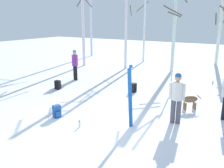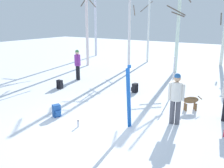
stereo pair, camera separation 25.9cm
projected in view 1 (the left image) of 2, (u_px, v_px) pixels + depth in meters
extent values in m
plane|color=white|center=(99.00, 129.00, 7.67)|extent=(60.00, 60.00, 0.00)
cylinder|color=black|center=(76.00, 73.00, 13.65)|extent=(0.16, 0.16, 0.82)
cylinder|color=black|center=(75.00, 73.00, 13.80)|extent=(0.16, 0.16, 0.82)
cylinder|color=purple|center=(75.00, 60.00, 13.54)|extent=(0.34, 0.34, 0.62)
sphere|color=beige|center=(75.00, 53.00, 13.43)|extent=(0.22, 0.22, 0.22)
sphere|color=#4C8C4C|center=(75.00, 52.00, 13.41)|extent=(0.21, 0.21, 0.21)
cylinder|color=purple|center=(76.00, 61.00, 13.37)|extent=(0.10, 0.10, 0.56)
cylinder|color=purple|center=(73.00, 60.00, 13.72)|extent=(0.10, 0.10, 0.56)
cylinder|color=black|center=(224.00, 108.00, 8.29)|extent=(0.16, 0.16, 0.82)
cylinder|color=silver|center=(223.00, 89.00, 8.10)|extent=(0.10, 0.10, 0.56)
cylinder|color=#4C4C56|center=(173.00, 111.00, 8.04)|extent=(0.16, 0.16, 0.82)
cylinder|color=#4C4C56|center=(178.00, 112.00, 7.99)|extent=(0.16, 0.16, 0.82)
cylinder|color=silver|center=(177.00, 91.00, 7.83)|extent=(0.34, 0.34, 0.62)
sphere|color=tan|center=(178.00, 78.00, 7.72)|extent=(0.22, 0.22, 0.22)
sphere|color=#265999|center=(178.00, 76.00, 7.71)|extent=(0.21, 0.21, 0.21)
cylinder|color=silver|center=(171.00, 91.00, 7.90)|extent=(0.10, 0.10, 0.56)
cylinder|color=silver|center=(184.00, 92.00, 7.78)|extent=(0.10, 0.10, 0.56)
ellipsoid|color=brown|center=(190.00, 99.00, 9.23)|extent=(0.60, 0.55, 0.26)
sphere|color=brown|center=(182.00, 98.00, 9.17)|extent=(0.18, 0.18, 0.18)
ellipsoid|color=brown|center=(180.00, 99.00, 9.17)|extent=(0.12, 0.11, 0.06)
cylinder|color=brown|center=(199.00, 97.00, 9.25)|extent=(0.17, 0.15, 0.17)
cylinder|color=brown|center=(186.00, 107.00, 9.20)|extent=(0.07, 0.07, 0.28)
cylinder|color=brown|center=(184.00, 105.00, 9.35)|extent=(0.07, 0.07, 0.28)
cylinder|color=brown|center=(195.00, 106.00, 9.25)|extent=(0.07, 0.07, 0.28)
cylinder|color=brown|center=(193.00, 105.00, 9.40)|extent=(0.07, 0.07, 0.28)
cube|color=blue|center=(131.00, 98.00, 7.58)|extent=(0.11, 0.16, 1.95)
cube|color=blue|center=(132.00, 66.00, 7.32)|extent=(0.05, 0.06, 0.10)
cube|color=blue|center=(129.00, 98.00, 7.56)|extent=(0.11, 0.16, 1.95)
cube|color=blue|center=(130.00, 67.00, 7.29)|extent=(0.05, 0.06, 0.10)
cube|color=white|center=(172.00, 77.00, 10.97)|extent=(0.03, 0.15, 1.69)
cube|color=white|center=(173.00, 57.00, 10.74)|extent=(0.02, 0.06, 0.10)
cube|color=white|center=(171.00, 77.00, 10.92)|extent=(0.03, 0.15, 1.69)
cube|color=white|center=(173.00, 57.00, 10.69)|extent=(0.02, 0.06, 0.10)
cube|color=black|center=(58.00, 85.00, 11.96)|extent=(0.27, 0.21, 0.44)
cube|color=black|center=(60.00, 85.00, 12.09)|extent=(0.20, 0.07, 0.20)
cube|color=black|center=(57.00, 86.00, 11.83)|extent=(0.04, 0.03, 0.37)
cube|color=black|center=(55.00, 85.00, 11.90)|extent=(0.04, 0.03, 0.37)
cube|color=#1E4C99|center=(57.00, 111.00, 8.55)|extent=(0.28, 0.32, 0.44)
cube|color=#1E4C99|center=(58.00, 114.00, 8.47)|extent=(0.13, 0.20, 0.20)
cube|color=black|center=(54.00, 111.00, 8.60)|extent=(0.04, 0.04, 0.37)
cube|color=black|center=(57.00, 110.00, 8.68)|extent=(0.04, 0.04, 0.37)
cube|color=black|center=(134.00, 88.00, 11.46)|extent=(0.22, 0.27, 0.44)
cube|color=black|center=(131.00, 89.00, 11.55)|extent=(0.07, 0.20, 0.20)
cube|color=black|center=(136.00, 88.00, 11.46)|extent=(0.03, 0.04, 0.37)
cube|color=black|center=(135.00, 88.00, 11.34)|extent=(0.03, 0.04, 0.37)
cylinder|color=silver|center=(80.00, 124.00, 7.77)|extent=(0.07, 0.07, 0.20)
cylinder|color=black|center=(79.00, 121.00, 7.75)|extent=(0.05, 0.05, 0.02)
cylinder|color=silver|center=(91.00, 13.00, 21.95)|extent=(0.20, 0.20, 7.75)
cylinder|color=silver|center=(83.00, 19.00, 17.25)|extent=(0.20, 0.20, 6.74)
cylinder|color=brown|center=(80.00, 1.00, 17.16)|extent=(0.33, 0.61, 0.83)
cylinder|color=brown|center=(87.00, 1.00, 16.66)|extent=(0.22, 0.95, 0.78)
cylinder|color=silver|center=(145.00, 17.00, 18.78)|extent=(0.16, 0.16, 7.10)
cylinder|color=brown|center=(142.00, 6.00, 19.04)|extent=(0.72, 0.82, 0.84)
cylinder|color=white|center=(126.00, 22.00, 16.15)|extent=(0.18, 0.18, 6.31)
cylinder|color=brown|center=(131.00, 11.00, 15.90)|extent=(0.28, 0.64, 0.64)
cylinder|color=silver|center=(174.00, 25.00, 15.22)|extent=(0.22, 0.22, 5.97)
cylinder|color=brown|center=(174.00, 14.00, 14.70)|extent=(0.81, 0.22, 0.36)
cylinder|color=brown|center=(172.00, 10.00, 14.51)|extent=(1.20, 0.08, 0.65)
cylinder|color=silver|center=(220.00, 29.00, 17.70)|extent=(0.23, 0.23, 5.28)
cylinder|color=brown|center=(216.00, 19.00, 17.61)|extent=(0.26, 0.72, 0.89)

